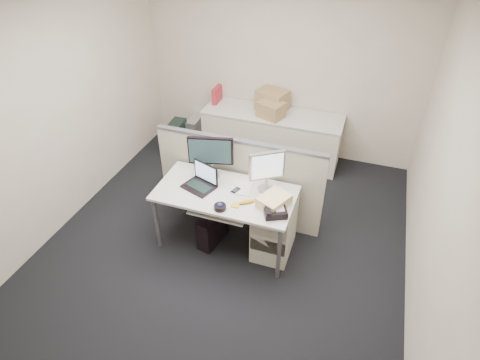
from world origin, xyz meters
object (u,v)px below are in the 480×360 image
at_px(monitor_main, 211,157).
at_px(laptop, 198,178).
at_px(desk_phone, 275,212).
at_px(desk, 225,197).

height_order(monitor_main, laptop, monitor_main).
bearing_deg(monitor_main, desk_phone, -40.05).
bearing_deg(monitor_main, laptop, -115.44).
xyz_separation_m(desk, desk_phone, (0.60, -0.18, 0.10)).
relative_size(desk, laptop, 4.52).
bearing_deg(desk, laptop, -176.19).
distance_m(desk, monitor_main, 0.46).
relative_size(monitor_main, laptop, 1.49).
height_order(laptop, desk_phone, laptop).
relative_size(desk, monitor_main, 3.02).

